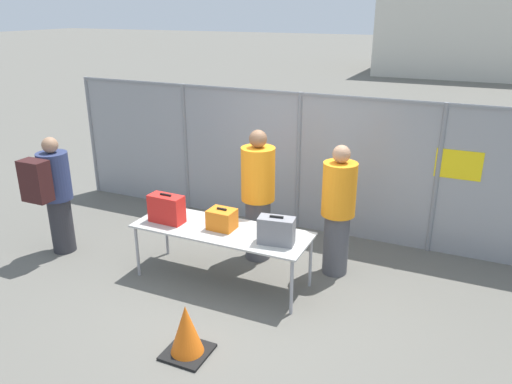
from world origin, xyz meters
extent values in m
plane|color=#605E56|center=(0.00, 0.00, 0.00)|extent=(120.00, 120.00, 0.00)
cylinder|color=gray|center=(-4.05, 1.95, 1.08)|extent=(0.07, 0.07, 2.15)
cylinder|color=gray|center=(-2.03, 1.95, 1.08)|extent=(0.07, 0.07, 2.15)
cylinder|color=gray|center=(0.00, 1.95, 1.08)|extent=(0.07, 0.07, 2.15)
cylinder|color=gray|center=(2.03, 1.95, 1.08)|extent=(0.07, 0.07, 2.15)
cube|color=gray|center=(0.00, 1.95, 1.08)|extent=(8.10, 0.01, 2.15)
cube|color=gray|center=(0.00, 1.95, 2.12)|extent=(8.10, 0.04, 0.04)
cube|color=yellow|center=(2.28, 1.94, 1.33)|extent=(0.60, 0.01, 0.40)
cube|color=#B2B2AD|center=(-0.29, -0.05, 0.72)|extent=(2.25, 0.79, 0.02)
cylinder|color=#99999E|center=(-1.35, -0.38, 0.35)|extent=(0.04, 0.04, 0.71)
cylinder|color=#99999E|center=(0.78, -0.38, 0.35)|extent=(0.04, 0.04, 0.71)
cylinder|color=#99999E|center=(-1.35, 0.29, 0.35)|extent=(0.04, 0.04, 0.71)
cylinder|color=#99999E|center=(0.78, 0.29, 0.35)|extent=(0.04, 0.04, 0.71)
cube|color=red|center=(-1.03, -0.14, 0.91)|extent=(0.46, 0.23, 0.36)
cube|color=black|center=(-1.03, -0.14, 1.10)|extent=(0.16, 0.03, 0.02)
cube|color=orange|center=(-0.29, -0.03, 0.86)|extent=(0.33, 0.27, 0.25)
cube|color=black|center=(-0.29, -0.03, 0.99)|extent=(0.13, 0.03, 0.02)
cube|color=slate|center=(0.48, -0.13, 0.89)|extent=(0.45, 0.26, 0.32)
cube|color=black|center=(0.48, -0.13, 1.07)|extent=(0.16, 0.05, 0.02)
cylinder|color=#2D2D33|center=(-2.78, -0.24, 0.40)|extent=(0.32, 0.32, 0.80)
cylinder|color=navy|center=(-2.78, -0.24, 1.14)|extent=(0.42, 0.42, 0.67)
sphere|color=#A57A5B|center=(-2.78, -0.24, 1.58)|extent=(0.22, 0.22, 0.22)
cube|color=#381919|center=(-2.78, -0.56, 1.17)|extent=(0.38, 0.23, 0.56)
cylinder|color=#4C4C51|center=(-0.14, 0.73, 0.44)|extent=(0.35, 0.35, 0.87)
cylinder|color=orange|center=(-0.14, 0.73, 1.24)|extent=(0.45, 0.45, 0.73)
sphere|color=brown|center=(-0.14, 0.73, 1.72)|extent=(0.24, 0.24, 0.24)
cylinder|color=#4C4C51|center=(0.97, 0.77, 0.42)|extent=(0.33, 0.33, 0.83)
cylinder|color=orange|center=(0.97, 0.77, 1.18)|extent=(0.43, 0.43, 0.69)
sphere|color=#A57A5B|center=(0.97, 0.77, 1.64)|extent=(0.22, 0.22, 0.22)
cube|color=white|center=(0.61, 4.11, 0.46)|extent=(2.97, 1.39, 0.56)
sphere|color=black|center=(0.09, 3.35, 0.32)|extent=(0.65, 0.65, 0.65)
sphere|color=black|center=(0.09, 4.86, 0.32)|extent=(0.65, 0.65, 0.65)
cylinder|color=#59595B|center=(-1.40, 4.11, 0.23)|extent=(1.04, 0.06, 0.06)
cube|color=black|center=(0.07, -1.48, 0.01)|extent=(0.45, 0.45, 0.03)
cone|color=orange|center=(0.07, -1.48, 0.28)|extent=(0.36, 0.36, 0.56)
camera|label=1|loc=(2.44, -5.02, 3.33)|focal=35.00mm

